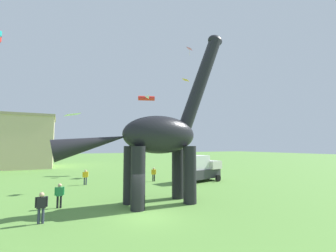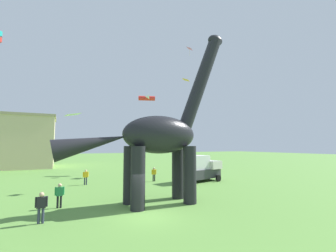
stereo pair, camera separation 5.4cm
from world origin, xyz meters
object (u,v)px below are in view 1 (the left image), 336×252
Objects in this scene: person_watching_child at (154,173)px; kite_far_right at (73,114)px; person_photographer at (59,193)px; kite_trailing at (189,49)px; person_near_flyer at (41,205)px; kite_high_left at (186,80)px; dinosaur_sculpture at (159,135)px; person_vendor_side at (85,176)px; kite_apex at (146,98)px; parked_box_truck at (199,168)px.

kite_far_right reaches higher than person_watching_child.
person_photographer is 1.01× the size of person_watching_child.
kite_trailing is (3.86, -2.45, 15.85)m from person_watching_child.
kite_trailing is at bearing 21.00° from person_watching_child.
person_near_flyer is 1.07× the size of kite_high_left.
person_photographer is 22.32m from kite_trailing.
person_vendor_side is at bearing 91.42° from dinosaur_sculpture.
person_vendor_side is 17.77m from kite_apex.
kite_apex is at bearing 149.53° from kite_high_left.
person_photographer is (-15.79, -5.70, -0.60)m from parked_box_truck.
dinosaur_sculpture is at bearing -48.61° from kite_far_right.
person_photographer reaches higher than person_vendor_side.
person_vendor_side is 22.44m from kite_high_left.
parked_box_truck is 15.94m from kite_far_right.
person_photographer is 1.02× the size of person_vendor_side.
person_photographer is at bearing 114.00° from person_near_flyer.
kite_far_right is (-14.84, -0.91, 5.75)m from parked_box_truck.
dinosaur_sculpture reaches higher than kite_far_right.
kite_high_left is at bearing 82.40° from person_near_flyer.
person_photographer is at bearing -111.92° from person_vendor_side.
parked_box_truck is 3.43× the size of person_photographer.
person_watching_child is at bearing 85.46° from person_near_flyer.
kite_apex reaches higher than person_near_flyer.
kite_high_left reaches higher than person_watching_child.
person_watching_child is (10.75, 8.27, -0.01)m from person_photographer.
person_near_flyer is (-0.98, -3.18, 0.02)m from person_photographer.
kite_far_right is at bearing -152.07° from kite_high_left.
dinosaur_sculpture is at bearing -152.03° from parked_box_truck.
person_near_flyer is at bearing -82.32° from person_watching_child.
parked_box_truck is 13.52m from person_vendor_side.
kite_far_right reaches higher than person_vendor_side.
person_near_flyer is 30.36m from kite_high_left.
person_watching_child is at bearing -12.91° from person_vendor_side.
kite_trailing is at bearing -21.85° from person_vendor_side.
kite_high_left is at bearing 56.22° from parked_box_truck.
person_photographer is (-6.94, 2.01, -4.27)m from dinosaur_sculpture.
kite_trailing is (-1.18, 0.12, 15.24)m from parked_box_truck.
dinosaur_sculpture reaches higher than kite_apex.
kite_trailing is 9.74m from kite_high_left.
kite_high_left is at bearing 62.55° from kite_trailing.
kite_far_right is at bearing -117.30° from person_vendor_side.
person_photographer is at bearing -126.69° from kite_apex.
person_vendor_side is (3.75, 12.51, -0.04)m from person_near_flyer.
dinosaur_sculpture is 8.50× the size of person_photographer.
kite_high_left reaches higher than parked_box_truck.
kite_trailing is (7.66, 7.84, 11.58)m from dinosaur_sculpture.
kite_far_right is at bearing 136.48° from person_photographer.
person_near_flyer is at bearing -124.17° from kite_apex.
kite_far_right is (-6.00, 6.80, 2.08)m from dinosaur_sculpture.
kite_high_left is (4.45, 8.57, -1.28)m from kite_trailing.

